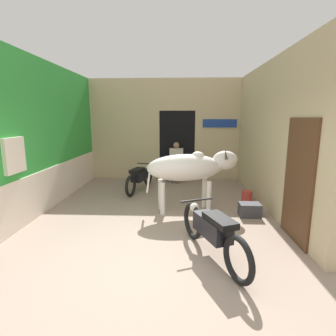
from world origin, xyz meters
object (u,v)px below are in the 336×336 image
motorcycle_far (140,177)px  shopkeeper_seated (176,162)px  plastic_stool (163,173)px  motorcycle_near (212,230)px  cow (191,168)px  bucket (247,196)px  crate (250,210)px

motorcycle_far → shopkeeper_seated: shopkeeper_seated is taller
plastic_stool → motorcycle_far: bearing=-117.0°
motorcycle_near → motorcycle_far: bearing=114.0°
motorcycle_far → plastic_stool: 1.33m
motorcycle_near → plastic_stool: 4.90m
cow → motorcycle_near: 2.11m
shopkeeper_seated → motorcycle_far: bearing=-135.2°
cow → bucket: size_ratio=8.03×
plastic_stool → shopkeeper_seated: bearing=-20.1°
shopkeeper_seated → bucket: 2.66m
cow → motorcycle_far: size_ratio=1.14×
motorcycle_far → bucket: 2.96m
crate → bucket: crate is taller
motorcycle_far → plastic_stool: size_ratio=3.84×
motorcycle_near → crate: size_ratio=4.18×
cow → plastic_stool: (-0.77, 2.77, -0.73)m
motorcycle_far → crate: 3.25m
cow → plastic_stool: 2.96m
motorcycle_near → plastic_stool: (-1.01, 4.79, -0.17)m
motorcycle_far → shopkeeper_seated: size_ratio=1.41×
motorcycle_near → bucket: bearing=66.2°
motorcycle_far → plastic_stool: motorcycle_far is taller
plastic_stool → cow: bearing=-74.5°
cow → plastic_stool: cow is taller
shopkeeper_seated → bucket: shopkeeper_seated is taller
crate → motorcycle_near: bearing=-120.6°
motorcycle_far → crate: motorcycle_far is taller
bucket → cow: bearing=-153.6°
shopkeeper_seated → crate: (1.59, -2.93, -0.54)m
bucket → crate: bearing=-101.0°
cow → motorcycle_near: bearing=-83.1°
cow → motorcycle_near: (0.24, -2.02, -0.55)m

